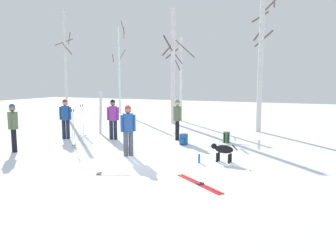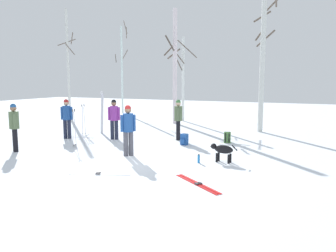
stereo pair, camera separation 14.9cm
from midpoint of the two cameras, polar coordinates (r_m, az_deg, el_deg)
ground_plane at (r=10.46m, az=-6.21°, el=-6.35°), size 60.00×60.00×0.00m
person_0 at (r=11.38m, az=-7.10°, el=-0.18°), size 0.39×0.40×1.72m
person_1 at (r=14.35m, az=1.28°, el=1.54°), size 0.34×0.50×1.72m
person_2 at (r=13.16m, az=-24.92°, el=0.23°), size 0.44×0.34×1.72m
person_3 at (r=15.28m, az=-17.16°, el=1.57°), size 0.49×0.34×1.72m
person_4 at (r=14.63m, az=-9.53°, el=1.55°), size 0.49×0.34×1.72m
dog at (r=10.67m, az=8.80°, el=-3.98°), size 0.89×0.29×0.57m
ski_pair_planted_0 at (r=16.39m, az=-11.54°, el=2.20°), size 0.21×0.05×1.99m
ski_pair_lying_0 at (r=9.47m, az=-11.70°, el=-7.91°), size 1.62×0.78×0.05m
ski_pair_lying_1 at (r=8.49m, az=4.72°, el=-9.63°), size 1.53×1.23×0.05m
ski_poles_0 at (r=13.31m, az=-15.99°, el=-0.16°), size 0.07×0.22×1.45m
ski_poles_1 at (r=16.05m, az=-14.54°, el=1.17°), size 0.07×0.26×1.42m
backpack_0 at (r=14.00m, az=9.51°, el=-1.90°), size 0.29×0.32×0.44m
backpack_1 at (r=13.34m, az=2.32°, el=-2.28°), size 0.29×0.32×0.44m
water_bottle_0 at (r=10.52m, az=4.86°, el=-5.51°), size 0.07×0.07×0.28m
birch_tree_0 at (r=23.60m, az=-17.06°, el=10.08°), size 1.33×1.29×7.10m
birch_tree_1 at (r=26.19m, az=-8.35°, el=9.60°), size 1.21×1.21×6.82m
birch_tree_2 at (r=20.94m, az=2.00°, el=8.15°), size 1.42×0.98×5.11m
birch_tree_3 at (r=19.74m, az=0.60°, el=10.06°), size 0.78×1.14×6.52m
birch_tree_4 at (r=17.18m, az=15.18°, el=10.97°), size 1.57×1.50×6.74m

